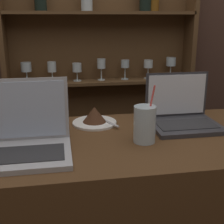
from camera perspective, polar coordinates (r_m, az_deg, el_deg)
name	(u,v)px	position (r m, az deg, el deg)	size (l,w,h in m)	color
back_wall	(100,27)	(2.23, -2.22, 15.28)	(7.00, 0.06, 2.70)	#4C3328
back_shelf	(101,85)	(2.20, -2.04, 4.94)	(1.27, 0.18, 1.80)	brown
laptop_near	(25,138)	(1.12, -15.66, -4.66)	(0.31, 0.25, 0.25)	#ADADB2
laptop_far	(182,115)	(1.40, 12.69, -0.51)	(0.29, 0.24, 0.22)	#333338
cake_plate	(95,117)	(1.38, -3.21, -0.96)	(0.20, 0.20, 0.08)	white
water_glass	(145,124)	(1.18, 5.99, -2.23)	(0.08, 0.08, 0.22)	silver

